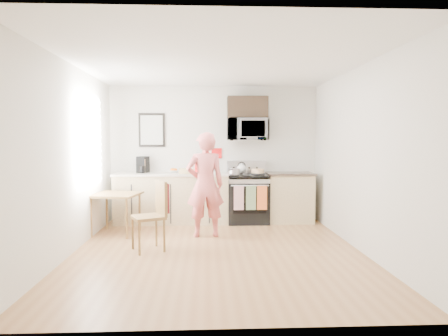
{
  "coord_description": "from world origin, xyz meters",
  "views": [
    {
      "loc": [
        -0.16,
        -5.48,
        1.56
      ],
      "look_at": [
        0.14,
        1.0,
        1.1
      ],
      "focal_mm": 32.0,
      "sensor_mm": 36.0,
      "label": 1
    }
  ],
  "objects_px": {
    "person": "(205,185)",
    "chair": "(157,205)",
    "dining_table": "(116,198)",
    "microwave": "(247,129)",
    "cake": "(258,172)",
    "range": "(248,199)"
  },
  "relations": [
    {
      "from": "person",
      "to": "dining_table",
      "type": "height_order",
      "value": "person"
    },
    {
      "from": "range",
      "to": "chair",
      "type": "xyz_separation_m",
      "value": [
        -1.48,
        -1.82,
        0.2
      ]
    },
    {
      "from": "person",
      "to": "chair",
      "type": "bearing_deg",
      "value": 39.42
    },
    {
      "from": "range",
      "to": "dining_table",
      "type": "distance_m",
      "value": 2.44
    },
    {
      "from": "chair",
      "to": "dining_table",
      "type": "bearing_deg",
      "value": 104.28
    },
    {
      "from": "person",
      "to": "chair",
      "type": "distance_m",
      "value": 1.03
    },
    {
      "from": "microwave",
      "to": "cake",
      "type": "height_order",
      "value": "microwave"
    },
    {
      "from": "person",
      "to": "microwave",
      "type": "bearing_deg",
      "value": -132.69
    },
    {
      "from": "dining_table",
      "to": "chair",
      "type": "xyz_separation_m",
      "value": [
        0.8,
        -0.98,
        0.03
      ]
    },
    {
      "from": "microwave",
      "to": "cake",
      "type": "bearing_deg",
      "value": -45.1
    },
    {
      "from": "microwave",
      "to": "chair",
      "type": "height_order",
      "value": "microwave"
    },
    {
      "from": "dining_table",
      "to": "chair",
      "type": "distance_m",
      "value": 1.27
    },
    {
      "from": "cake",
      "to": "microwave",
      "type": "bearing_deg",
      "value": 134.9
    },
    {
      "from": "range",
      "to": "microwave",
      "type": "height_order",
      "value": "microwave"
    },
    {
      "from": "microwave",
      "to": "dining_table",
      "type": "relative_size",
      "value": 1.04
    },
    {
      "from": "chair",
      "to": "microwave",
      "type": "bearing_deg",
      "value": 27.6
    },
    {
      "from": "person",
      "to": "cake",
      "type": "relative_size",
      "value": 5.88
    },
    {
      "from": "range",
      "to": "person",
      "type": "distance_m",
      "value": 1.4
    },
    {
      "from": "dining_table",
      "to": "chair",
      "type": "bearing_deg",
      "value": -50.77
    },
    {
      "from": "dining_table",
      "to": "microwave",
      "type": "bearing_deg",
      "value": 22.56
    },
    {
      "from": "cake",
      "to": "range",
      "type": "bearing_deg",
      "value": 157.71
    },
    {
      "from": "dining_table",
      "to": "cake",
      "type": "bearing_deg",
      "value": 17.42
    }
  ]
}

